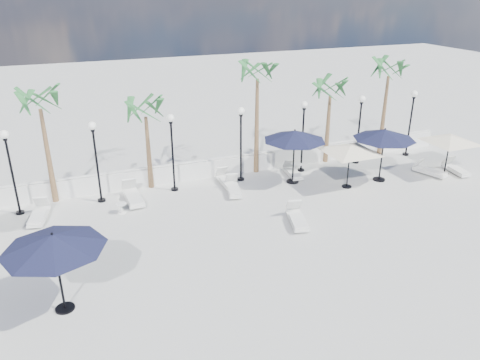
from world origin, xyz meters
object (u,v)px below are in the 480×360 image
object	(u,v)px
lounger_5	(226,180)
lounger_7	(456,169)
lounger_6	(430,171)
parasol_navy_right	(385,135)
lounger_2	(233,188)
parasol_cream_sq_b	(451,136)
parasol_navy_left	(53,242)
parasol_navy_mid	(295,136)
lounger_1	(39,215)
lounger_3	(297,218)
parasol_cream_sq_a	(351,146)
lounger_4	(293,172)
lounger_0	(133,196)

from	to	relation	value
lounger_5	lounger_7	bearing A→B (deg)	-14.23
lounger_5	lounger_6	world-z (taller)	lounger_5
lounger_5	lounger_7	size ratio (longest dim) A/B	0.97
lounger_7	parasol_navy_right	size ratio (longest dim) A/B	0.60
lounger_2	lounger_6	bearing A→B (deg)	4.17
parasol_cream_sq_b	lounger_7	bearing A→B (deg)	-2.47
lounger_6	parasol_navy_left	xyz separation A→B (m)	(-18.53, -4.69, 2.19)
lounger_2	parasol_navy_mid	size ratio (longest dim) A/B	0.62
lounger_6	parasol_navy_right	size ratio (longest dim) A/B	0.60
parasol_cream_sq_b	lounger_1	bearing A→B (deg)	173.44
lounger_3	parasol_cream_sq_a	xyz separation A→B (m)	(4.12, 2.53, 1.91)
lounger_7	parasol_cream_sq_a	size ratio (longest dim) A/B	0.39
lounger_7	parasol_navy_mid	bearing A→B (deg)	174.33
lounger_4	lounger_6	size ratio (longest dim) A/B	0.95
lounger_4	lounger_6	distance (m)	7.30
lounger_0	parasol_navy_right	distance (m)	12.65
parasol_cream_sq_b	lounger_2	bearing A→B (deg)	170.57
parasol_navy_mid	lounger_0	bearing A→B (deg)	175.33
lounger_0	parasol_navy_mid	world-z (taller)	parasol_navy_mid
lounger_5	lounger_7	world-z (taller)	lounger_5
lounger_6	parasol_cream_sq_a	size ratio (longest dim) A/B	0.40
lounger_0	lounger_3	size ratio (longest dim) A/B	1.05
lounger_1	parasol_navy_right	world-z (taller)	parasol_navy_right
lounger_2	lounger_1	bearing A→B (deg)	-169.95
lounger_3	lounger_6	xyz separation A→B (m)	(9.11, 2.30, -0.02)
lounger_1	parasol_navy_right	distance (m)	16.60
lounger_6	parasol_navy_mid	distance (m)	7.78
lounger_4	parasol_navy_right	bearing A→B (deg)	-21.04
lounger_3	lounger_5	bearing A→B (deg)	120.85
lounger_3	parasol_navy_right	bearing A→B (deg)	38.51
lounger_4	lounger_5	size ratio (longest dim) A/B	0.99
lounger_1	parasol_cream_sq_b	world-z (taller)	parasol_cream_sq_b
lounger_7	parasol_navy_left	xyz separation A→B (m)	(-20.03, -4.40, 2.19)
lounger_3	lounger_7	distance (m)	10.80
lounger_3	parasol_navy_left	world-z (taller)	parasol_navy_left
lounger_0	lounger_2	distance (m)	4.77
lounger_0	lounger_3	distance (m)	7.72
lounger_4	lounger_7	bearing A→B (deg)	-11.22
lounger_2	parasol_navy_right	size ratio (longest dim) A/B	0.62
lounger_7	parasol_cream_sq_b	xyz separation A→B (m)	(-0.75, 0.03, 1.92)
parasol_navy_right	lounger_0	bearing A→B (deg)	170.54
parasol_navy_mid	parasol_cream_sq_b	xyz separation A→B (m)	(7.98, -2.03, -0.33)
lounger_0	parasol_navy_right	xyz separation A→B (m)	(12.29, -2.05, 2.19)
lounger_0	parasol_navy_left	distance (m)	8.13
parasol_navy_right	lounger_1	bearing A→B (deg)	174.18
lounger_3	lounger_2	bearing A→B (deg)	124.97
lounger_3	lounger_4	bearing A→B (deg)	79.87
lounger_5	parasol_navy_right	xyz separation A→B (m)	(7.58, -2.32, 2.23)
lounger_3	parasol_navy_left	bearing A→B (deg)	-150.63
lounger_0	lounger_4	size ratio (longest dim) A/B	1.21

